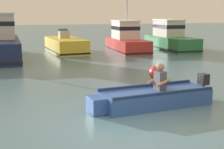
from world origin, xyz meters
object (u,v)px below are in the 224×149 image
Objects in this scene: moored_boat_yellow at (66,46)px; moored_boat_green at (170,38)px; rowboat_with_person at (153,97)px; moored_boat_navy at (1,41)px; moored_boat_red at (126,40)px; mooring_buoy at (156,73)px.

moored_boat_green is at bearing -4.05° from moored_boat_yellow.
rowboat_with_person is 12.78m from moored_boat_yellow.
rowboat_with_person is at bearing -88.30° from moored_boat_yellow.
moored_boat_yellow is (3.85, 1.50, -0.50)m from moored_boat_navy.
moored_boat_red reaches higher than mooring_buoy.
moored_boat_navy is 1.33× the size of moored_boat_green.
moored_boat_green is at bearing 5.16° from moored_boat_navy.
moored_boat_red is 9.18m from mooring_buoy.
rowboat_with_person is at bearing -116.17° from mooring_buoy.
moored_boat_green is at bearing 1.85° from moored_boat_red.
moored_boat_green is (11.02, 1.00, -0.17)m from moored_boat_navy.
rowboat_with_person is 12.05m from moored_boat_navy.
moored_boat_green is 9.22× the size of mooring_buoy.
mooring_buoy is at bearing 63.83° from rowboat_with_person.
moored_boat_navy reaches higher than moored_boat_yellow.
moored_boat_red is (7.78, 0.89, -0.19)m from moored_boat_navy.
moored_boat_navy is 9.96m from mooring_buoy.
moored_boat_navy is 4.16m from moored_boat_yellow.
rowboat_with_person is at bearing -118.96° from moored_boat_green.
moored_boat_yellow is at bearing 171.15° from moored_boat_red.
rowboat_with_person is 12.67m from moored_boat_red.
moored_boat_yellow is at bearing 21.32° from moored_boat_navy.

